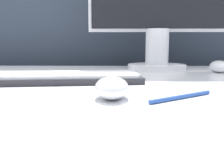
# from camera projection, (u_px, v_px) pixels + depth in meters

# --- Properties ---
(partition_panel) EXTENTS (5.00, 0.03, 1.32)m
(partition_panel) POSITION_uv_depth(u_px,v_px,m) (100.00, 74.00, 1.32)
(partition_panel) COLOR #333D4C
(partition_panel) RESTS_ON ground_plane
(computer_mouse_near) EXTENTS (0.06, 0.10, 0.04)m
(computer_mouse_near) POSITION_uv_depth(u_px,v_px,m) (112.00, 88.00, 0.49)
(computer_mouse_near) COLOR white
(computer_mouse_near) RESTS_ON desk
(keyboard) EXTENTS (0.38, 0.18, 0.02)m
(keyboard) POSITION_uv_depth(u_px,v_px,m) (71.00, 78.00, 0.69)
(keyboard) COLOR #28282D
(keyboard) RESTS_ON desk
(computer_mouse_far) EXTENTS (0.08, 0.11, 0.04)m
(computer_mouse_far) POSITION_uv_depth(u_px,v_px,m) (219.00, 66.00, 0.92)
(computer_mouse_far) COLOR white
(computer_mouse_far) RESTS_ON desk
(pen) EXTENTS (0.13, 0.10, 0.01)m
(pen) POSITION_uv_depth(u_px,v_px,m) (182.00, 97.00, 0.48)
(pen) COLOR #284C9E
(pen) RESTS_ON desk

